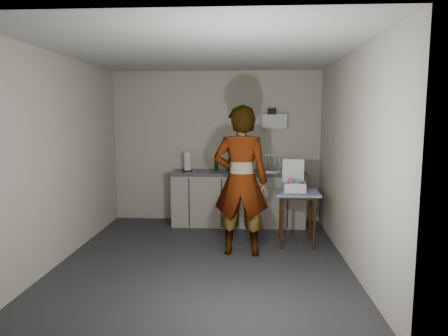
# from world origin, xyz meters

# --- Properties ---
(ground) EXTENTS (4.00, 4.00, 0.00)m
(ground) POSITION_xyz_m (0.00, 0.00, 0.00)
(ground) COLOR #28292D
(ground) RESTS_ON ground
(wall_back) EXTENTS (3.60, 0.02, 2.60)m
(wall_back) POSITION_xyz_m (0.00, 1.99, 1.30)
(wall_back) COLOR beige
(wall_back) RESTS_ON ground
(wall_right) EXTENTS (0.02, 4.00, 2.60)m
(wall_right) POSITION_xyz_m (1.79, 0.00, 1.30)
(wall_right) COLOR beige
(wall_right) RESTS_ON ground
(wall_left) EXTENTS (0.02, 4.00, 2.60)m
(wall_left) POSITION_xyz_m (-1.79, 0.00, 1.30)
(wall_left) COLOR beige
(wall_left) RESTS_ON ground
(ceiling) EXTENTS (3.60, 4.00, 0.01)m
(ceiling) POSITION_xyz_m (0.00, 0.00, 2.60)
(ceiling) COLOR silver
(ceiling) RESTS_ON wall_back
(kitchen_counter) EXTENTS (2.24, 0.62, 0.91)m
(kitchen_counter) POSITION_xyz_m (0.40, 1.70, 0.43)
(kitchen_counter) COLOR black
(kitchen_counter) RESTS_ON ground
(wall_shelf) EXTENTS (0.42, 0.18, 0.37)m
(wall_shelf) POSITION_xyz_m (1.00, 1.92, 1.75)
(wall_shelf) COLOR white
(wall_shelf) RESTS_ON ground
(side_table) EXTENTS (0.61, 0.61, 0.77)m
(side_table) POSITION_xyz_m (1.26, 0.66, 0.67)
(side_table) COLOR #3B1C0D
(side_table) RESTS_ON ground
(standing_man) EXTENTS (0.75, 0.51, 1.97)m
(standing_man) POSITION_xyz_m (0.46, 0.23, 0.99)
(standing_man) COLOR #B2A593
(standing_man) RESTS_ON ground
(soap_bottle) EXTENTS (0.18, 0.18, 0.34)m
(soap_bottle) POSITION_xyz_m (0.29, 1.59, 1.08)
(soap_bottle) COLOR black
(soap_bottle) RESTS_ON kitchen_counter
(soda_can) EXTENTS (0.07, 0.07, 0.13)m
(soda_can) POSITION_xyz_m (0.36, 1.76, 0.97)
(soda_can) COLOR red
(soda_can) RESTS_ON kitchen_counter
(dark_bottle) EXTENTS (0.07, 0.07, 0.22)m
(dark_bottle) POSITION_xyz_m (0.03, 1.70, 1.02)
(dark_bottle) COLOR black
(dark_bottle) RESTS_ON kitchen_counter
(paper_towel) EXTENTS (0.18, 0.18, 0.32)m
(paper_towel) POSITION_xyz_m (-0.46, 1.70, 1.06)
(paper_towel) COLOR black
(paper_towel) RESTS_ON kitchen_counter
(dish_rack) EXTENTS (0.41, 0.31, 0.29)m
(dish_rack) POSITION_xyz_m (1.02, 1.76, 0.98)
(dish_rack) COLOR silver
(dish_rack) RESTS_ON kitchen_counter
(bakery_box) EXTENTS (0.31, 0.33, 0.44)m
(bakery_box) POSITION_xyz_m (1.21, 0.71, 0.87)
(bakery_box) COLOR white
(bakery_box) RESTS_ON side_table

